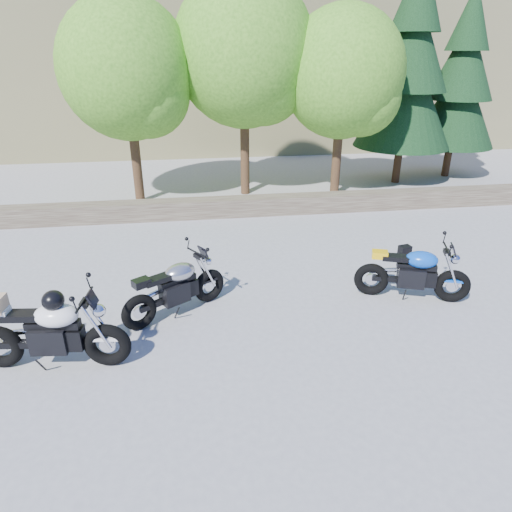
% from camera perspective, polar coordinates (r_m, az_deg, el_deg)
% --- Properties ---
extents(ground, '(90.00, 90.00, 0.00)m').
position_cam_1_polar(ground, '(7.95, -0.40, -7.98)').
color(ground, gray).
rests_on(ground, ground).
extents(stone_wall, '(22.00, 0.55, 0.50)m').
position_cam_1_polar(stone_wall, '(12.83, -3.78, 6.14)').
color(stone_wall, '#44382D').
rests_on(stone_wall, ground).
extents(tree_decid_left, '(3.67, 3.67, 5.62)m').
position_cam_1_polar(tree_decid_left, '(13.89, -15.41, 21.02)').
color(tree_decid_left, '#382314').
rests_on(tree_decid_left, ground).
extents(tree_decid_mid, '(4.08, 4.08, 6.24)m').
position_cam_1_polar(tree_decid_mid, '(14.31, -1.03, 23.51)').
color(tree_decid_mid, '#382314').
rests_on(tree_decid_mid, ground).
extents(tree_decid_right, '(3.54, 3.54, 5.41)m').
position_cam_1_polar(tree_decid_right, '(14.37, 11.26, 20.93)').
color(tree_decid_right, '#382314').
rests_on(tree_decid_right, ground).
extents(conifer_near, '(3.17, 3.17, 7.06)m').
position_cam_1_polar(conifer_near, '(16.48, 18.64, 21.22)').
color(conifer_near, '#382314').
rests_on(conifer_near, ground).
extents(conifer_far, '(2.82, 2.82, 6.27)m').
position_cam_1_polar(conifer_far, '(18.07, 24.24, 19.28)').
color(conifer_far, '#382314').
rests_on(conifer_far, ground).
extents(silver_bike, '(1.80, 1.25, 1.03)m').
position_cam_1_polar(silver_bike, '(8.00, -9.97, -4.02)').
color(silver_bike, black).
rests_on(silver_bike, ground).
extents(white_bike, '(2.25, 0.71, 1.24)m').
position_cam_1_polar(white_bike, '(7.21, -24.41, -8.48)').
color(white_bike, black).
rests_on(white_bike, ground).
extents(blue_bike, '(2.02, 0.91, 1.05)m').
position_cam_1_polar(blue_bike, '(8.86, 19.07, -2.09)').
color(blue_bike, black).
rests_on(blue_bike, ground).
extents(backpack, '(0.28, 0.25, 0.34)m').
position_cam_1_polar(backpack, '(10.57, 18.07, 0.32)').
color(backpack, black).
rests_on(backpack, ground).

